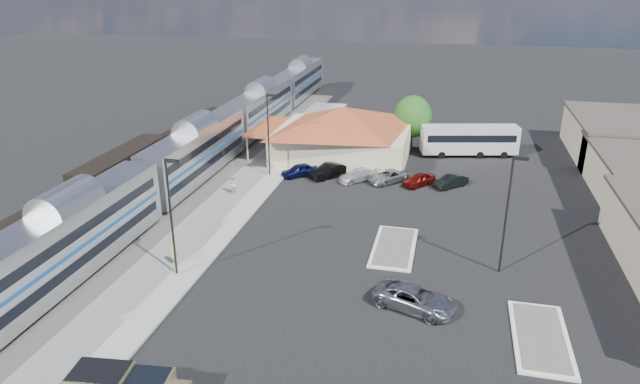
# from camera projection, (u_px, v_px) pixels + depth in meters

# --- Properties ---
(ground) EXTENTS (280.00, 280.00, 0.00)m
(ground) POSITION_uv_depth(u_px,v_px,m) (340.00, 254.00, 44.82)
(ground) COLOR black
(ground) RESTS_ON ground
(railbed) EXTENTS (16.00, 100.00, 0.12)m
(railbed) POSITION_uv_depth(u_px,v_px,m) (149.00, 194.00, 56.52)
(railbed) COLOR #4C4944
(railbed) RESTS_ON ground
(platform) EXTENTS (5.50, 92.00, 0.18)m
(platform) POSITION_uv_depth(u_px,v_px,m) (226.00, 210.00, 52.78)
(platform) COLOR gray
(platform) RESTS_ON ground
(passenger_train) EXTENTS (3.00, 104.00, 5.55)m
(passenger_train) POSITION_uv_depth(u_px,v_px,m) (197.00, 154.00, 59.66)
(passenger_train) COLOR silver
(passenger_train) RESTS_ON ground
(freight_cars) EXTENTS (2.80, 46.00, 4.00)m
(freight_cars) POSITION_uv_depth(u_px,v_px,m) (123.00, 172.00, 57.04)
(freight_cars) COLOR black
(freight_cars) RESTS_ON ground
(station_depot) EXTENTS (18.35, 12.24, 6.20)m
(station_depot) POSITION_uv_depth(u_px,v_px,m) (343.00, 133.00, 66.40)
(station_depot) COLOR #C3B48F
(station_depot) RESTS_ON ground
(traffic_island_south) EXTENTS (3.30, 7.50, 0.21)m
(traffic_island_south) POSITION_uv_depth(u_px,v_px,m) (394.00, 247.00, 45.74)
(traffic_island_south) COLOR silver
(traffic_island_south) RESTS_ON ground
(traffic_island_north) EXTENTS (3.30, 7.50, 0.21)m
(traffic_island_north) POSITION_uv_depth(u_px,v_px,m) (541.00, 337.00, 34.55)
(traffic_island_north) COLOR silver
(traffic_island_north) RESTS_ON ground
(lamp_plat_s) EXTENTS (1.08, 0.25, 9.00)m
(lamp_plat_s) POSITION_uv_depth(u_px,v_px,m) (171.00, 208.00, 39.75)
(lamp_plat_s) COLOR black
(lamp_plat_s) RESTS_ON ground
(lamp_plat_n) EXTENTS (1.08, 0.25, 9.00)m
(lamp_plat_n) POSITION_uv_depth(u_px,v_px,m) (269.00, 128.00, 59.69)
(lamp_plat_n) COLOR black
(lamp_plat_n) RESTS_ON ground
(lamp_lot) EXTENTS (1.08, 0.25, 9.00)m
(lamp_lot) POSITION_uv_depth(u_px,v_px,m) (509.00, 205.00, 40.29)
(lamp_lot) COLOR black
(lamp_lot) RESTS_ON ground
(tree_depot) EXTENTS (4.71, 4.71, 6.63)m
(tree_depot) POSITION_uv_depth(u_px,v_px,m) (413.00, 117.00, 69.90)
(tree_depot) COLOR #382314
(tree_depot) RESTS_ON ground
(suv) EXTENTS (6.02, 4.20, 1.53)m
(suv) POSITION_uv_depth(u_px,v_px,m) (415.00, 299.00, 37.38)
(suv) COLOR gray
(suv) RESTS_ON ground
(coach_bus) EXTENTS (11.59, 5.03, 3.64)m
(coach_bus) POSITION_uv_depth(u_px,v_px,m) (469.00, 139.00, 67.75)
(coach_bus) COLOR white
(coach_bus) RESTS_ON ground
(person_a) EXTENTS (0.55, 0.68, 1.61)m
(person_a) POSITION_uv_depth(u_px,v_px,m) (174.00, 254.00, 42.74)
(person_a) COLOR #CAD542
(person_a) RESTS_ON platform
(person_b) EXTENTS (0.98, 1.08, 1.81)m
(person_b) POSITION_uv_depth(u_px,v_px,m) (232.00, 184.00, 56.27)
(person_b) COLOR silver
(person_b) RESTS_ON platform
(parked_car_a) EXTENTS (3.98, 3.91, 1.35)m
(parked_car_a) POSITION_uv_depth(u_px,v_px,m) (299.00, 170.00, 61.49)
(parked_car_a) COLOR #0E1546
(parked_car_a) RESTS_ON ground
(parked_car_b) EXTENTS (4.16, 4.56, 1.51)m
(parked_car_b) POSITION_uv_depth(u_px,v_px,m) (329.00, 171.00, 61.05)
(parked_car_b) COLOR black
(parked_car_b) RESTS_ON ground
(parked_car_c) EXTENTS (4.43, 4.39, 1.29)m
(parked_car_c) POSITION_uv_depth(u_px,v_px,m) (358.00, 175.00, 60.14)
(parked_car_c) COLOR silver
(parked_car_c) RESTS_ON ground
(parked_car_d) EXTENTS (4.72, 4.88, 1.29)m
(parked_car_d) POSITION_uv_depth(u_px,v_px,m) (388.00, 176.00, 59.73)
(parked_car_d) COLOR gray
(parked_car_d) RESTS_ON ground
(parked_car_e) EXTENTS (3.69, 3.94, 1.31)m
(parked_car_e) POSITION_uv_depth(u_px,v_px,m) (419.00, 180.00, 58.77)
(parked_car_e) COLOR maroon
(parked_car_e) RESTS_ON ground
(parked_car_f) EXTENTS (3.72, 3.73, 1.29)m
(parked_car_f) POSITION_uv_depth(u_px,v_px,m) (451.00, 181.00, 58.36)
(parked_car_f) COLOR black
(parked_car_f) RESTS_ON ground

